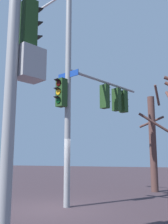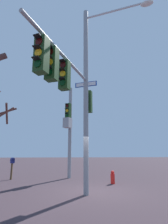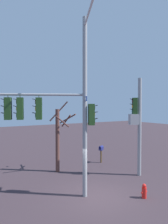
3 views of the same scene
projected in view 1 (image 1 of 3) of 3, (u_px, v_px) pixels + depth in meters
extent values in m
plane|color=#392C32|center=(51.00, 209.00, 8.98)|extent=(80.00, 80.00, 0.00)
cylinder|color=gray|center=(68.00, 86.00, 10.11)|extent=(0.23, 0.23, 9.23)
cylinder|color=silver|center=(46.00, 5.00, 11.89)|extent=(1.35, 2.86, 0.10)
ellipsoid|color=silver|center=(27.00, 19.00, 12.92)|extent=(0.57, 0.69, 0.20)
cylinder|color=gray|center=(105.00, 82.00, 11.93)|extent=(4.41, 2.05, 0.12)
cube|color=#1E3D19|center=(105.00, 97.00, 11.76)|extent=(0.42, 0.45, 1.10)
cylinder|color=#2F0403|center=(107.00, 90.00, 11.94)|extent=(0.11, 0.21, 0.22)
cube|color=black|center=(108.00, 88.00, 12.01)|extent=(0.23, 0.26, 0.06)
cylinder|color=#F2A814|center=(107.00, 97.00, 11.88)|extent=(0.11, 0.21, 0.22)
cube|color=black|center=(108.00, 95.00, 11.95)|extent=(0.23, 0.26, 0.06)
cylinder|color=black|center=(107.00, 104.00, 11.82)|extent=(0.11, 0.21, 0.22)
cube|color=black|center=(108.00, 102.00, 11.89)|extent=(0.23, 0.26, 0.06)
cylinder|color=gray|center=(105.00, 84.00, 11.87)|extent=(0.04, 0.04, 0.15)
cube|color=#1E3D19|center=(116.00, 100.00, 12.41)|extent=(0.41, 0.44, 1.10)
cylinder|color=#2F0403|center=(118.00, 94.00, 12.59)|extent=(0.11, 0.22, 0.22)
cube|color=black|center=(119.00, 92.00, 12.67)|extent=(0.23, 0.25, 0.06)
cylinder|color=#F2A814|center=(118.00, 100.00, 12.53)|extent=(0.11, 0.22, 0.22)
cube|color=black|center=(119.00, 98.00, 12.61)|extent=(0.23, 0.25, 0.06)
cylinder|color=black|center=(119.00, 107.00, 12.47)|extent=(0.11, 0.22, 0.22)
cube|color=black|center=(119.00, 105.00, 12.55)|extent=(0.23, 0.25, 0.06)
cylinder|color=gray|center=(116.00, 87.00, 12.52)|extent=(0.04, 0.04, 0.15)
cube|color=#1E3D19|center=(123.00, 102.00, 12.82)|extent=(0.42, 0.45, 1.10)
cylinder|color=#2F0403|center=(125.00, 96.00, 13.00)|extent=(0.12, 0.21, 0.22)
cube|color=black|center=(126.00, 94.00, 13.07)|extent=(0.23, 0.26, 0.06)
cylinder|color=#F2A814|center=(125.00, 102.00, 12.94)|extent=(0.12, 0.21, 0.22)
cube|color=black|center=(126.00, 100.00, 13.01)|extent=(0.23, 0.26, 0.06)
cylinder|color=black|center=(125.00, 109.00, 12.88)|extent=(0.12, 0.21, 0.22)
cube|color=black|center=(126.00, 107.00, 12.95)|extent=(0.23, 0.26, 0.06)
cylinder|color=gray|center=(123.00, 90.00, 12.93)|extent=(0.04, 0.04, 0.15)
cube|color=#1E3D19|center=(61.00, 93.00, 9.81)|extent=(0.41, 0.45, 1.10)
cylinder|color=#2F0403|center=(59.00, 83.00, 9.74)|extent=(0.11, 0.22, 0.22)
cube|color=black|center=(57.00, 80.00, 9.71)|extent=(0.23, 0.25, 0.06)
cylinder|color=#F2A814|center=(58.00, 92.00, 9.69)|extent=(0.11, 0.22, 0.22)
cube|color=black|center=(57.00, 88.00, 9.65)|extent=(0.23, 0.25, 0.06)
cylinder|color=black|center=(58.00, 101.00, 9.63)|extent=(0.11, 0.22, 0.22)
cube|color=black|center=(57.00, 97.00, 9.59)|extent=(0.23, 0.25, 0.06)
cube|color=navy|center=(68.00, 75.00, 10.19)|extent=(0.43, 1.03, 0.24)
cube|color=white|center=(68.00, 75.00, 10.20)|extent=(0.38, 0.93, 0.18)
cylinder|color=gray|center=(11.00, 83.00, 5.15)|extent=(0.24, 0.24, 6.58)
cube|color=#99999E|center=(29.00, 64.00, 5.53)|extent=(0.73, 0.67, 0.71)
cube|color=#1E3D19|center=(28.00, 25.00, 5.64)|extent=(0.44, 0.46, 1.10)
cylinder|color=#2F0403|center=(35.00, 14.00, 5.80)|extent=(0.14, 0.20, 0.22)
cube|color=black|center=(38.00, 10.00, 5.87)|extent=(0.25, 0.26, 0.06)
cylinder|color=#F2A814|center=(35.00, 27.00, 5.74)|extent=(0.14, 0.20, 0.22)
cube|color=black|center=(38.00, 23.00, 5.81)|extent=(0.25, 0.26, 0.06)
cylinder|color=black|center=(34.00, 41.00, 5.68)|extent=(0.14, 0.20, 0.22)
cube|color=black|center=(37.00, 37.00, 5.75)|extent=(0.25, 0.26, 0.06)
cylinder|color=#4D332F|center=(153.00, 143.00, 13.88)|extent=(0.38, 0.38, 5.16)
cylinder|color=#4D332F|center=(152.00, 122.00, 14.76)|extent=(0.27, 1.44, 0.69)
cylinder|color=#4D332F|center=(156.00, 124.00, 13.19)|extent=(0.71, 1.75, 1.22)
cylinder|color=#4D332F|center=(157.00, 95.00, 14.17)|extent=(0.84, 0.27, 1.08)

